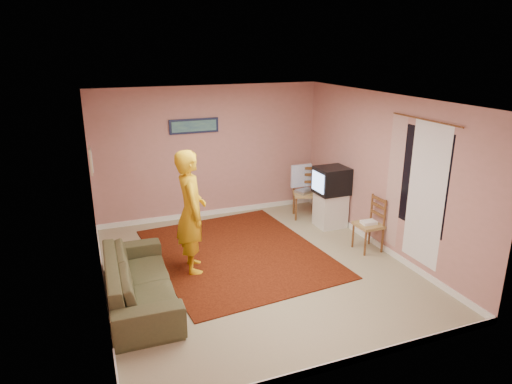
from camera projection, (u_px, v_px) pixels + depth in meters
name	position (u px, v px, depth m)	size (l,w,h in m)	color
ground	(255.00, 267.00, 7.12)	(5.00, 5.00, 0.00)	tan
wall_back	(210.00, 153.00, 8.94)	(4.50, 0.02, 2.60)	tan
wall_front	(346.00, 259.00, 4.50)	(4.50, 0.02, 2.60)	tan
wall_left	(95.00, 207.00, 5.95)	(0.02, 5.00, 2.60)	tan
wall_right	(383.00, 173.00, 7.49)	(0.02, 5.00, 2.60)	tan
ceiling	(255.00, 99.00, 6.32)	(4.50, 5.00, 0.02)	white
baseboard_back	(212.00, 212.00, 9.32)	(4.50, 0.02, 0.10)	white
baseboard_front	(339.00, 364.00, 4.90)	(4.50, 0.02, 0.10)	white
baseboard_left	(105.00, 291.00, 6.34)	(0.02, 5.00, 0.10)	white
baseboard_right	(376.00, 243.00, 7.87)	(0.02, 5.00, 0.10)	white
window	(421.00, 179.00, 6.65)	(0.01, 1.10, 1.50)	black
curtain_sheer	(426.00, 195.00, 6.57)	(0.01, 0.75, 2.10)	white
curtain_floral	(394.00, 182.00, 7.19)	(0.01, 0.35, 2.10)	beige
curtain_rod	(425.00, 120.00, 6.36)	(0.02, 0.02, 1.40)	brown
picture_back	(194.00, 126.00, 8.64)	(0.95, 0.04, 0.28)	#151B3A
picture_left	(91.00, 160.00, 7.31)	(0.04, 0.38, 0.42)	tan
area_rug	(237.00, 253.00, 7.61)	(2.62, 3.27, 0.02)	black
tv_cabinet	(330.00, 210.00, 8.67)	(0.52, 0.47, 0.66)	silver
crt_tv	(332.00, 180.00, 8.49)	(0.60, 0.53, 0.50)	black
chair_a	(305.00, 188.00, 9.03)	(0.57, 0.56, 0.55)	#A68150
dvd_player	(305.00, 191.00, 9.05)	(0.35, 0.25, 0.06)	#A3A4A8
blue_throw	(301.00, 176.00, 9.14)	(0.43, 0.05, 0.46)	#94B1F3
chair_b	(369.00, 219.00, 7.58)	(0.40, 0.42, 0.50)	#A68150
game_console	(369.00, 222.00, 7.60)	(0.24, 0.18, 0.05)	white
sofa	(139.00, 280.00, 6.10)	(2.16, 0.84, 0.63)	#4C4A2E
person	(191.00, 212.00, 6.79)	(0.69, 0.45, 1.89)	gold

